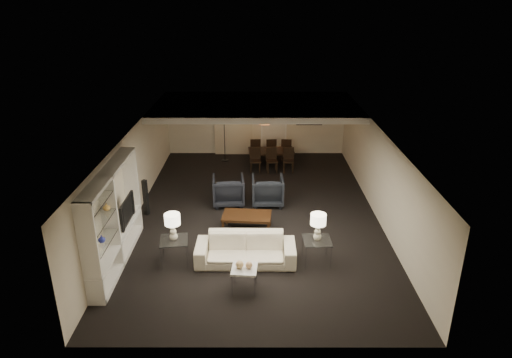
{
  "coord_description": "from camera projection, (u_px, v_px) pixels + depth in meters",
  "views": [
    {
      "loc": [
        0.01,
        -12.08,
        6.02
      ],
      "look_at": [
        0.0,
        0.0,
        1.1
      ],
      "focal_mm": 32.0,
      "sensor_mm": 36.0,
      "label": 1
    }
  ],
  "objects": [
    {
      "name": "chair_fr",
      "position": [
        286.0,
        149.0,
        17.64
      ],
      "size": [
        0.44,
        0.44,
        0.88
      ],
      "primitive_type": null,
      "rotation": [
        0.0,
        0.0,
        3.06
      ],
      "color": "black",
      "rests_on": "floor"
    },
    {
      "name": "side_table_right",
      "position": [
        316.0,
        251.0,
        10.91
      ],
      "size": [
        0.67,
        0.67,
        0.61
      ],
      "primitive_type": null,
      "rotation": [
        0.0,
        0.0,
        0.03
      ],
      "color": "silver",
      "rests_on": "floor"
    },
    {
      "name": "armchair_left",
      "position": [
        228.0,
        190.0,
        13.92
      ],
      "size": [
        1.03,
        1.05,
        0.89
      ],
      "primitive_type": "imported",
      "rotation": [
        0.0,
        0.0,
        3.23
      ],
      "color": "black",
      "rests_on": "floor"
    },
    {
      "name": "floor",
      "position": [
        256.0,
        213.0,
        13.46
      ],
      "size": [
        11.0,
        11.0,
        0.0
      ],
      "primitive_type": "plane",
      "color": "black",
      "rests_on": "ground"
    },
    {
      "name": "chair_fl",
      "position": [
        255.0,
        149.0,
        17.64
      ],
      "size": [
        0.43,
        0.43,
        0.88
      ],
      "primitive_type": null,
      "rotation": [
        0.0,
        0.0,
        3.18
      ],
      "color": "black",
      "rests_on": "floor"
    },
    {
      "name": "gold_gourd_a",
      "position": [
        240.0,
        265.0,
        9.77
      ],
      "size": [
        0.17,
        0.17,
        0.17
      ],
      "primitive_type": "sphere",
      "color": "tan",
      "rests_on": "marble_table"
    },
    {
      "name": "table_lamp_right",
      "position": [
        318.0,
        227.0,
        10.67
      ],
      "size": [
        0.37,
        0.37,
        0.68
      ],
      "primitive_type": null,
      "rotation": [
        0.0,
        0.0,
        0.0
      ],
      "color": "beige",
      "rests_on": "side_table_right"
    },
    {
      "name": "floor_lamp",
      "position": [
        225.0,
        137.0,
        17.38
      ],
      "size": [
        0.36,
        0.36,
        1.88
      ],
      "primitive_type": null,
      "rotation": [
        0.0,
        0.0,
        0.4
      ],
      "color": "black",
      "rests_on": "floor"
    },
    {
      "name": "coffee_table",
      "position": [
        247.0,
        222.0,
        12.43
      ],
      "size": [
        1.37,
        0.87,
        0.47
      ],
      "primitive_type": null,
      "rotation": [
        0.0,
        0.0,
        -0.09
      ],
      "color": "black",
      "rests_on": "floor"
    },
    {
      "name": "curtains",
      "position": [
        233.0,
        125.0,
        18.02
      ],
      "size": [
        1.5,
        0.12,
        2.4
      ],
      "primitive_type": "cube",
      "color": "beige",
      "rests_on": "wall_back"
    },
    {
      "name": "gold_gourd_b",
      "position": [
        249.0,
        265.0,
        9.78
      ],
      "size": [
        0.15,
        0.15,
        0.15
      ],
      "primitive_type": "sphere",
      "color": "tan",
      "rests_on": "marble_table"
    },
    {
      "name": "side_table_left",
      "position": [
        175.0,
        251.0,
        10.92
      ],
      "size": [
        0.73,
        0.73,
        0.61
      ],
      "primitive_type": null,
      "rotation": [
        0.0,
        0.0,
        0.12
      ],
      "color": "silver",
      "rests_on": "floor"
    },
    {
      "name": "armchair_right",
      "position": [
        268.0,
        190.0,
        13.92
      ],
      "size": [
        0.97,
        0.99,
        0.89
      ],
      "primitive_type": "imported",
      "rotation": [
        0.0,
        0.0,
        3.16
      ],
      "color": "black",
      "rests_on": "floor"
    },
    {
      "name": "wall_front",
      "position": [
        256.0,
        291.0,
        7.89
      ],
      "size": [
        7.0,
        0.02,
        2.5
      ],
      "primitive_type": "cube",
      "color": "beige",
      "rests_on": "ground"
    },
    {
      "name": "wall_back",
      "position": [
        256.0,
        123.0,
        18.08
      ],
      "size": [
        7.0,
        0.02,
        2.5
      ],
      "primitive_type": "cube",
      "color": "beige",
      "rests_on": "ground"
    },
    {
      "name": "chair_nl",
      "position": [
        255.0,
        160.0,
        16.43
      ],
      "size": [
        0.42,
        0.42,
        0.88
      ],
      "primitive_type": null,
      "rotation": [
        0.0,
        0.0,
        0.02
      ],
      "color": "black",
      "rests_on": "floor"
    },
    {
      "name": "television",
      "position": [
        123.0,
        211.0,
        11.22
      ],
      "size": [
        1.09,
        0.14,
        0.63
      ],
      "primitive_type": "imported",
      "rotation": [
        0.0,
        0.0,
        1.57
      ],
      "color": "black",
      "rests_on": "media_unit"
    },
    {
      "name": "sofa",
      "position": [
        246.0,
        249.0,
        10.9
      ],
      "size": [
        2.39,
        0.95,
        0.7
      ],
      "primitive_type": "imported",
      "rotation": [
        0.0,
        0.0,
        -0.01
      ],
      "color": "beige",
      "rests_on": "floor"
    },
    {
      "name": "floor_speaker",
      "position": [
        146.0,
        198.0,
        13.2
      ],
      "size": [
        0.16,
        0.16,
        1.08
      ],
      "primitive_type": "cube",
      "rotation": [
        0.0,
        0.0,
        -0.42
      ],
      "color": "black",
      "rests_on": "floor"
    },
    {
      "name": "vase_blue",
      "position": [
        102.0,
        239.0,
        9.77
      ],
      "size": [
        0.16,
        0.16,
        0.17
      ],
      "primitive_type": "imported",
      "color": "#252DA1",
      "rests_on": "media_unit"
    },
    {
      "name": "wall_left",
      "position": [
        133.0,
        174.0,
        12.99
      ],
      "size": [
        0.02,
        11.0,
        2.5
      ],
      "primitive_type": "cube",
      "color": "beige",
      "rests_on": "ground"
    },
    {
      "name": "dining_table",
      "position": [
        271.0,
        158.0,
        17.09
      ],
      "size": [
        1.74,
        1.03,
        0.6
      ],
      "primitive_type": "imported",
      "rotation": [
        0.0,
        0.0,
        0.05
      ],
      "color": "black",
      "rests_on": "floor"
    },
    {
      "name": "ceiling_soffit",
      "position": [
        256.0,
        106.0,
        15.79
      ],
      "size": [
        7.0,
        4.0,
        0.2
      ],
      "primitive_type": "cube",
      "color": "silver",
      "rests_on": "ceiling"
    },
    {
      "name": "chair_fm",
      "position": [
        271.0,
        149.0,
        17.64
      ],
      "size": [
        0.45,
        0.45,
        0.88
      ],
      "primitive_type": null,
      "rotation": [
        0.0,
        0.0,
        3.23
      ],
      "color": "black",
      "rests_on": "floor"
    },
    {
      "name": "door",
      "position": [
        274.0,
        128.0,
        18.13
      ],
      "size": [
        0.9,
        0.05,
        2.1
      ],
      "primitive_type": "cube",
      "color": "silver",
      "rests_on": "wall_back"
    },
    {
      "name": "chair_nm",
      "position": [
        272.0,
        160.0,
        16.43
      ],
      "size": [
        0.46,
        0.46,
        0.88
      ],
      "primitive_type": null,
      "rotation": [
        0.0,
        0.0,
        0.12
      ],
      "color": "black",
      "rests_on": "floor"
    },
    {
      "name": "chair_nr",
      "position": [
        288.0,
        160.0,
        16.43
      ],
      "size": [
        0.43,
        0.43,
        0.88
      ],
      "primitive_type": null,
      "rotation": [
        0.0,
        0.0,
        -0.04
      ],
      "color": "black",
      "rests_on": "floor"
    },
    {
      "name": "painting",
      "position": [
        309.0,
        116.0,
        17.93
      ],
      "size": [
        0.95,
        0.04,
        0.65
      ],
      "primitive_type": "cube",
      "color": "#142D38",
      "rests_on": "wall_back"
    },
    {
      "name": "ceiling",
      "position": [
        256.0,
        132.0,
        12.51
      ],
      "size": [
        7.0,
        11.0,
        0.02
      ],
      "primitive_type": "cube",
      "color": "silver",
      "rests_on": "ground"
    },
    {
      "name": "vase_amber",
      "position": [
        106.0,
        207.0,
        10.08
      ],
      "size": [
        0.16,
        0.16,
        0.17
      ],
      "primitive_type": "imported",
      "color": "gold",
      "rests_on": "media_unit"
    },
    {
      "name": "marble_table",
      "position": [
        244.0,
        279.0,
        9.91
      ],
      "size": [
        0.58,
        0.58,
        0.54
      ],
      "primitive_type": null,
      "rotation": [
        0.0,
        0.0,
        -0.07
      ],
      "color": "silver",
      "rests_on": "floor"
    },
    {
      "name": "wall_right",
      "position": [
        379.0,
        174.0,
        12.98
      ],
      "size": [
        0.02,
        11.0,
        2.5
      ],
      "primitive_type": "cube",
      "color": "beige",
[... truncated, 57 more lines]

